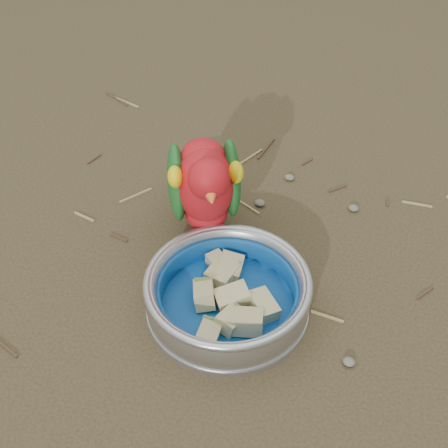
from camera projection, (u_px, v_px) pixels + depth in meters
The scene contains 6 objects.
ground at pixel (157, 299), 0.96m from camera, with size 60.00×60.00×0.00m, color #453824.
food_bowl at pixel (228, 307), 0.94m from camera, with size 0.22×0.22×0.02m, color #B2B2BA.
bowl_wall at pixel (228, 292), 0.91m from camera, with size 0.22×0.22×0.04m, color #B2B2BA, non-canonical shape.
fruit_wedges at pixel (228, 295), 0.92m from camera, with size 0.13×0.13×0.03m, color tan, non-canonical shape.
lory_parrot at pixel (205, 193), 0.99m from camera, with size 0.11×0.22×0.18m, color red, non-canonical shape.
ground_debris at pixel (195, 284), 0.97m from camera, with size 0.90×0.80×0.01m, color #A18F51, non-canonical shape.
Camera 1 is at (0.43, -0.48, 0.72)m, focal length 55.00 mm.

